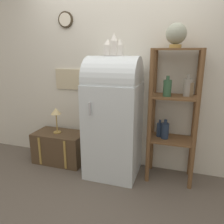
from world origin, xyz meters
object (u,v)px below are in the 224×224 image
Objects in this scene: globe at (176,34)px; vase_center at (114,45)px; vase_right at (120,48)px; suitcase_trunk at (60,147)px; vase_left at (108,48)px; desk_lamp at (56,113)px; refrigerator at (113,115)px.

vase_center is at bearing -175.31° from globe.
globe is 1.38× the size of vase_right.
vase_left reaches higher than suitcase_trunk.
vase_right is at bearing 8.99° from vase_center.
vase_center is at bearing -2.87° from vase_left.
suitcase_trunk is at bearing 11.01° from desk_lamp.
desk_lamp is (-0.87, 0.05, -0.91)m from vase_center.
globe is at bearing 3.92° from vase_left.
vase_left is 0.99× the size of vase_right.
vase_right is at bearing -175.79° from globe.
vase_left is 0.15m from vase_right.
vase_center is 1.35× the size of vase_right.
globe reaches higher than desk_lamp.
refrigerator is 8.08× the size of vase_left.
vase_center is (-0.68, -0.06, -0.11)m from globe.
vase_center is at bearing -171.01° from vase_right.
desk_lamp is (-0.79, 0.04, -0.88)m from vase_left.
vase_center reaches higher than vase_left.
globe reaches higher than suitcase_trunk.
globe is 0.63m from vase_right.
desk_lamp is (-1.55, -0.01, -1.02)m from globe.
globe is 1.85m from desk_lamp.
vase_center is (0.01, 0.00, 0.85)m from refrigerator.
vase_right is 0.52× the size of desk_lamp.
desk_lamp is at bearing 177.74° from vase_right.
vase_center is 0.70× the size of desk_lamp.
suitcase_trunk is 3.85× the size of vase_left.
refrigerator is at bearing -5.89° from vase_left.
refrigerator is 5.94× the size of vase_center.
refrigerator is 5.82× the size of globe.
suitcase_trunk is at bearing 176.17° from refrigerator.
vase_right is (0.07, 0.01, 0.82)m from refrigerator.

